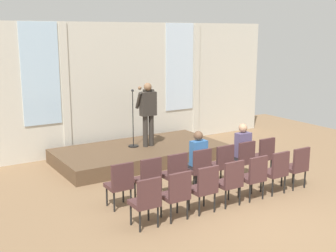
% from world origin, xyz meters
% --- Properties ---
extents(ground_plane, '(15.42, 15.42, 0.00)m').
position_xyz_m(ground_plane, '(0.00, 0.00, 0.00)').
color(ground_plane, '#846647').
extents(rear_partition, '(10.82, 0.14, 3.66)m').
position_xyz_m(rear_partition, '(0.02, 5.93, 1.86)').
color(rear_partition, beige).
rests_on(rear_partition, ground).
extents(stage_platform, '(4.44, 2.24, 0.37)m').
position_xyz_m(stage_platform, '(0.00, 4.51, 0.18)').
color(stage_platform, brown).
rests_on(stage_platform, ground).
extents(speaker, '(0.52, 0.69, 1.72)m').
position_xyz_m(speaker, '(0.24, 4.49, 1.36)').
color(speaker, '#332D28').
rests_on(speaker, stage_platform).
extents(mic_stand, '(0.28, 0.28, 1.56)m').
position_xyz_m(mic_stand, '(-0.12, 4.65, 0.70)').
color(mic_stand, black).
rests_on(mic_stand, stage_platform).
extents(chair_r0_c0, '(0.46, 0.44, 0.94)m').
position_xyz_m(chair_r0_c0, '(-1.89, 1.81, 0.53)').
color(chair_r0_c0, black).
rests_on(chair_r0_c0, ground).
extents(chair_r0_c1, '(0.46, 0.44, 0.94)m').
position_xyz_m(chair_r0_c1, '(-1.26, 1.81, 0.53)').
color(chair_r0_c1, black).
rests_on(chair_r0_c1, ground).
extents(chair_r0_c2, '(0.46, 0.44, 0.94)m').
position_xyz_m(chair_r0_c2, '(-0.63, 1.81, 0.53)').
color(chair_r0_c2, black).
rests_on(chair_r0_c2, ground).
extents(chair_r0_c3, '(0.46, 0.44, 0.94)m').
position_xyz_m(chair_r0_c3, '(0.00, 1.81, 0.53)').
color(chair_r0_c3, black).
rests_on(chair_r0_c3, ground).
extents(audience_r0_c3, '(0.36, 0.39, 1.32)m').
position_xyz_m(audience_r0_c3, '(0.00, 1.90, 0.73)').
color(audience_r0_c3, '#2D2D33').
rests_on(audience_r0_c3, ground).
extents(chair_r0_c4, '(0.46, 0.44, 0.94)m').
position_xyz_m(chair_r0_c4, '(0.63, 1.81, 0.53)').
color(chair_r0_c4, black).
rests_on(chair_r0_c4, ground).
extents(chair_r0_c5, '(0.46, 0.44, 0.94)m').
position_xyz_m(chair_r0_c5, '(1.26, 1.81, 0.53)').
color(chair_r0_c5, black).
rests_on(chair_r0_c5, ground).
extents(audience_r0_c5, '(0.36, 0.39, 1.34)m').
position_xyz_m(audience_r0_c5, '(1.26, 1.89, 0.74)').
color(audience_r0_c5, '#2D2D33').
rests_on(audience_r0_c5, ground).
extents(chair_r0_c6, '(0.46, 0.44, 0.94)m').
position_xyz_m(chair_r0_c6, '(1.89, 1.81, 0.53)').
color(chair_r0_c6, black).
rests_on(chair_r0_c6, ground).
extents(chair_r1_c0, '(0.46, 0.44, 0.94)m').
position_xyz_m(chair_r1_c0, '(-1.89, 0.77, 0.53)').
color(chair_r1_c0, black).
rests_on(chair_r1_c0, ground).
extents(chair_r1_c1, '(0.46, 0.44, 0.94)m').
position_xyz_m(chair_r1_c1, '(-1.26, 0.77, 0.53)').
color(chair_r1_c1, black).
rests_on(chair_r1_c1, ground).
extents(chair_r1_c2, '(0.46, 0.44, 0.94)m').
position_xyz_m(chair_r1_c2, '(-0.63, 0.77, 0.53)').
color(chair_r1_c2, black).
rests_on(chair_r1_c2, ground).
extents(chair_r1_c3, '(0.46, 0.44, 0.94)m').
position_xyz_m(chair_r1_c3, '(0.00, 0.77, 0.53)').
color(chair_r1_c3, black).
rests_on(chair_r1_c3, ground).
extents(chair_r1_c4, '(0.46, 0.44, 0.94)m').
position_xyz_m(chair_r1_c4, '(0.63, 0.77, 0.53)').
color(chair_r1_c4, black).
rests_on(chair_r1_c4, ground).
extents(chair_r1_c5, '(0.46, 0.44, 0.94)m').
position_xyz_m(chair_r1_c5, '(1.26, 0.77, 0.53)').
color(chair_r1_c5, black).
rests_on(chair_r1_c5, ground).
extents(chair_r1_c6, '(0.46, 0.44, 0.94)m').
position_xyz_m(chair_r1_c6, '(1.89, 0.77, 0.53)').
color(chair_r1_c6, black).
rests_on(chair_r1_c6, ground).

